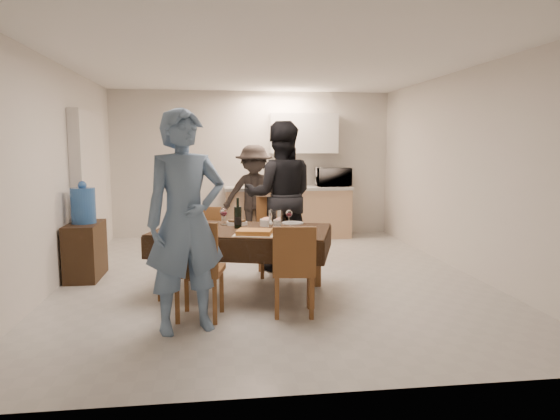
{
  "coord_description": "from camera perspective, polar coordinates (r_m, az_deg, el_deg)",
  "views": [
    {
      "loc": [
        -0.67,
        -6.05,
        1.62
      ],
      "look_at": [
        0.07,
        -0.3,
        0.88
      ],
      "focal_mm": 32.0,
      "sensor_mm": 36.0,
      "label": 1
    }
  ],
  "objects": [
    {
      "name": "dining_table",
      "position": [
        5.49,
        -4.28,
        -2.5
      ],
      "size": [
        2.09,
        1.57,
        0.72
      ],
      "rotation": [
        0.0,
        0.0,
        -0.29
      ],
      "color": "black",
      "rests_on": "floor"
    },
    {
      "name": "wall_right",
      "position": [
        6.84,
        20.32,
        4.14
      ],
      "size": [
        0.02,
        6.0,
        2.6
      ],
      "primitive_type": "cube",
      "color": "beige",
      "rests_on": "floor"
    },
    {
      "name": "wine_glass_b",
      "position": [
        5.77,
        1.04,
        -0.8
      ],
      "size": [
        0.08,
        0.08,
        0.17
      ],
      "primitive_type": null,
      "color": "white",
      "rests_on": "dining_table"
    },
    {
      "name": "plate_near_left",
      "position": [
        5.19,
        -10.74,
        -2.73
      ],
      "size": [
        0.26,
        0.26,
        0.01
      ],
      "primitive_type": "cylinder",
      "color": "silver",
      "rests_on": "dining_table"
    },
    {
      "name": "chair_far_right",
      "position": [
        6.18,
        -0.43,
        -2.21
      ],
      "size": [
        0.45,
        0.45,
        0.53
      ],
      "rotation": [
        0.0,
        0.0,
        3.13
      ],
      "color": "brown",
      "rests_on": "floor"
    },
    {
      "name": "stub_partition",
      "position": [
        7.48,
        -20.89,
        2.42
      ],
      "size": [
        0.15,
        1.4,
        2.1
      ],
      "primitive_type": "cube",
      "color": "beige",
      "rests_on": "floor"
    },
    {
      "name": "upper_cabinet",
      "position": [
        9.01,
        2.7,
        8.73
      ],
      "size": [
        1.2,
        0.34,
        0.7
      ],
      "primitive_type": "cube",
      "color": "white",
      "rests_on": "wall_back"
    },
    {
      "name": "floor",
      "position": [
        6.3,
        -1.01,
        -7.63
      ],
      "size": [
        5.0,
        6.0,
        0.02
      ],
      "primitive_type": "cube",
      "color": "#A3A39E",
      "rests_on": "ground"
    },
    {
      "name": "salad_bowl",
      "position": [
        5.67,
        -1.36,
        -1.43
      ],
      "size": [
        0.19,
        0.19,
        0.07
      ],
      "primitive_type": "cylinder",
      "color": "silver",
      "rests_on": "dining_table"
    },
    {
      "name": "wine_glass_a",
      "position": [
        5.22,
        -10.18,
        -1.77
      ],
      "size": [
        0.08,
        0.08,
        0.17
      ],
      "primitive_type": null,
      "color": "white",
      "rests_on": "dining_table"
    },
    {
      "name": "kitchen_base_cabinet",
      "position": [
        8.9,
        0.9,
        -0.41
      ],
      "size": [
        2.2,
        0.6,
        0.86
      ],
      "primitive_type": "cube",
      "color": "tan",
      "rests_on": "floor"
    },
    {
      "name": "wine_glass_c",
      "position": [
        5.75,
        -6.44,
        -0.72
      ],
      "size": [
        0.09,
        0.09,
        0.2
      ],
      "primitive_type": null,
      "color": "white",
      "rests_on": "dining_table"
    },
    {
      "name": "wall_left",
      "position": [
        6.33,
        -24.21,
        3.73
      ],
      "size": [
        0.02,
        6.0,
        2.6
      ],
      "primitive_type": "cube",
      "color": "beige",
      "rests_on": "floor"
    },
    {
      "name": "console",
      "position": [
        6.62,
        -21.34,
        -4.35
      ],
      "size": [
        0.37,
        0.74,
        0.69
      ],
      "primitive_type": "cube",
      "color": "#302110",
      "rests_on": "floor"
    },
    {
      "name": "plate_far_left",
      "position": [
        5.78,
        -10.4,
        -1.69
      ],
      "size": [
        0.29,
        0.29,
        0.02
      ],
      "primitive_type": "cylinder",
      "color": "silver",
      "rests_on": "dining_table"
    },
    {
      "name": "kitchen_worktop",
      "position": [
        8.85,
        0.91,
        2.51
      ],
      "size": [
        2.24,
        0.64,
        0.05
      ],
      "primitive_type": "cube",
      "color": "#AFB0AA",
      "rests_on": "kitchen_base_cabinet"
    },
    {
      "name": "water_pitcher",
      "position": [
        5.44,
        -0.58,
        -1.08
      ],
      "size": [
        0.14,
        0.14,
        0.21
      ],
      "primitive_type": "cylinder",
      "color": "white",
      "rests_on": "dining_table"
    },
    {
      "name": "plate_far_right",
      "position": [
        5.84,
        1.45,
        -1.49
      ],
      "size": [
        0.25,
        0.25,
        0.01
      ],
      "primitive_type": "cylinder",
      "color": "silver",
      "rests_on": "dining_table"
    },
    {
      "name": "wine_bottle",
      "position": [
        5.5,
        -4.85,
        -0.35
      ],
      "size": [
        0.08,
        0.08,
        0.34
      ],
      "primitive_type": null,
      "color": "black",
      "rests_on": "dining_table"
    },
    {
      "name": "chair_near_right",
      "position": [
        4.75,
        1.75,
        -5.86
      ],
      "size": [
        0.45,
        0.45,
        0.48
      ],
      "rotation": [
        0.0,
        0.0,
        -0.13
      ],
      "color": "brown",
      "rests_on": "floor"
    },
    {
      "name": "chair_far_left",
      "position": [
        6.17,
        -8.79,
        -3.02
      ],
      "size": [
        0.46,
        0.46,
        0.47
      ],
      "rotation": [
        0.0,
        0.0,
        2.95
      ],
      "color": "brown",
      "rests_on": "floor"
    },
    {
      "name": "savoury_tart",
      "position": [
        5.11,
        -2.93,
        -2.55
      ],
      "size": [
        0.47,
        0.4,
        0.05
      ],
      "primitive_type": "cube",
      "rotation": [
        0.0,
        0.0,
        -0.25
      ],
      "color": "#C28238",
      "rests_on": "dining_table"
    },
    {
      "name": "water_jug",
      "position": [
        6.54,
        -21.57,
        0.47
      ],
      "size": [
        0.29,
        0.29,
        0.43
      ],
      "primitive_type": "cylinder",
      "color": "#3367B0",
      "rests_on": "console"
    },
    {
      "name": "person_far",
      "position": [
        6.53,
        0.02,
        1.59
      ],
      "size": [
        1.01,
        0.82,
        1.95
      ],
      "primitive_type": "imported",
      "rotation": [
        0.0,
        0.0,
        3.05
      ],
      "color": "black",
      "rests_on": "floor"
    },
    {
      "name": "mushroom_dish",
      "position": [
        5.75,
        -4.93,
        -1.53
      ],
      "size": [
        0.22,
        0.22,
        0.04
      ],
      "primitive_type": "cylinder",
      "color": "silver",
      "rests_on": "dining_table"
    },
    {
      "name": "plate_near_right",
      "position": [
        5.25,
        2.46,
        -2.48
      ],
      "size": [
        0.25,
        0.25,
        0.01
      ],
      "primitive_type": "cylinder",
      "color": "silver",
      "rests_on": "dining_table"
    },
    {
      "name": "microwave",
      "position": [
        8.99,
        6.1,
        3.76
      ],
      "size": [
        0.6,
        0.4,
        0.33
      ],
      "primitive_type": "imported",
      "rotation": [
        0.0,
        0.0,
        3.14
      ],
      "color": "white",
      "rests_on": "kitchen_worktop"
    },
    {
      "name": "person_near",
      "position": [
        4.4,
        -10.72,
        -1.31
      ],
      "size": [
        0.82,
        0.67,
        1.95
      ],
      "primitive_type": "imported",
      "rotation": [
        0.0,
        0.0,
        0.33
      ],
      "color": "slate",
      "rests_on": "floor"
    },
    {
      "name": "ceiling",
      "position": [
        6.17,
        -1.07,
        16.41
      ],
      "size": [
        5.0,
        6.0,
        0.02
      ],
      "primitive_type": "cube",
      "color": "white",
      "rests_on": "wall_back"
    },
    {
      "name": "person_kitchen",
      "position": [
        8.34,
        -2.97,
        1.78
      ],
      "size": [
        1.06,
        0.61,
        1.65
      ],
      "primitive_type": "imported",
      "color": "black",
      "rests_on": "floor"
    },
    {
      "name": "chair_near_left",
      "position": [
        4.68,
        -9.23,
        -5.7
      ],
      "size": [
        0.5,
        0.51,
        0.51
      ],
      "rotation": [
        0.0,
        0.0,
        -0.19
      ],
      "color": "brown",
      "rests_on": "floor"
    },
    {
      "name": "wall_back",
      "position": [
        9.08,
        -3.14,
        5.25
      ],
      "size": [
        5.0,
        0.02,
        2.6
      ],
      "primitive_type": "cube",
      "color": "beige",
      "rests_on": "floor"
    },
    {
      "name": "wall_front",
      "position": [
        3.14,
        5.02,
        1.36
      ],
      "size": [
        5.0,
        0.02,
        2.6
      ],
      "primitive_type": "cube",
      "color": "beige",
      "rests_on": "floor"
    }
  ]
}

